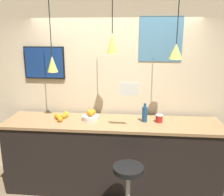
{
  "coord_description": "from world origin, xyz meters",
  "views": [
    {
      "loc": [
        0.32,
        -2.6,
        2.29
      ],
      "look_at": [
        0.0,
        0.74,
        1.41
      ],
      "focal_mm": 40.0,
      "sensor_mm": 36.0,
      "label": 1
    }
  ],
  "objects": [
    {
      "name": "back_wall",
      "position": [
        0.0,
        1.2,
        1.45
      ],
      "size": [
        8.0,
        0.06,
        2.9
      ],
      "color": "beige",
      "rests_on": "ground_plane"
    },
    {
      "name": "bar_stool",
      "position": [
        0.26,
        0.03,
        0.5
      ],
      "size": [
        0.42,
        0.42,
        0.77
      ],
      "color": "#B7B7BC",
      "rests_on": "ground_plane"
    },
    {
      "name": "pendant_lamp_middle",
      "position": [
        0.0,
        0.79,
        2.15
      ],
      "size": [
        0.15,
        0.15,
        0.79
      ],
      "color": "black"
    },
    {
      "name": "orange_pile",
      "position": [
        -0.75,
        0.81,
        1.09
      ],
      "size": [
        0.2,
        0.33,
        0.08
      ],
      "color": "orange",
      "rests_on": "service_counter"
    },
    {
      "name": "mounted_tv",
      "position": [
        -1.09,
        1.15,
        1.84
      ],
      "size": [
        0.63,
        0.04,
        0.49
      ],
      "color": "black"
    },
    {
      "name": "wall_poster",
      "position": [
        0.67,
        1.17,
        2.19
      ],
      "size": [
        0.63,
        0.01,
        0.64
      ],
      "color": "teal"
    },
    {
      "name": "service_counter",
      "position": [
        0.0,
        0.74,
        0.53
      ],
      "size": [
        3.09,
        0.7,
        1.06
      ],
      "color": "black",
      "rests_on": "ground_plane"
    },
    {
      "name": "fruit_bowl",
      "position": [
        -0.32,
        0.8,
        1.11
      ],
      "size": [
        0.24,
        0.24,
        0.15
      ],
      "color": "beige",
      "rests_on": "service_counter"
    },
    {
      "name": "spread_jar",
      "position": [
        0.67,
        0.79,
        1.11
      ],
      "size": [
        0.1,
        0.1,
        0.11
      ],
      "color": "red",
      "rests_on": "service_counter"
    },
    {
      "name": "pendant_lamp_right",
      "position": [
        0.84,
        0.79,
        2.05
      ],
      "size": [
        0.18,
        0.18,
        0.85
      ],
      "color": "black"
    },
    {
      "name": "pendant_lamp_left",
      "position": [
        -0.84,
        0.79,
        1.87
      ],
      "size": [
        0.15,
        0.15,
        1.05
      ],
      "color": "black"
    },
    {
      "name": "hanging_menu_board",
      "position": [
        0.24,
        0.48,
        1.6
      ],
      "size": [
        0.24,
        0.01,
        0.17
      ],
      "color": "silver"
    },
    {
      "name": "juice_bottle",
      "position": [
        0.46,
        0.79,
        1.17
      ],
      "size": [
        0.08,
        0.08,
        0.27
      ],
      "color": "navy",
      "rests_on": "service_counter"
    }
  ]
}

